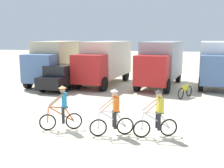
{
  "coord_description": "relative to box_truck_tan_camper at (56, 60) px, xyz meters",
  "views": [
    {
      "loc": [
        3.31,
        -11.5,
        3.75
      ],
      "look_at": [
        0.38,
        3.72,
        1.1
      ],
      "focal_mm": 44.83,
      "sensor_mm": 36.0,
      "label": 1
    }
  ],
  "objects": [
    {
      "name": "box_truck_tan_camper",
      "position": [
        0.0,
        0.0,
        0.0
      ],
      "size": [
        2.64,
        6.84,
        3.35
      ],
      "color": "#CCB78E",
      "rests_on": "ground"
    },
    {
      "name": "box_truck_avon_van",
      "position": [
        12.49,
        1.1,
        0.0
      ],
      "size": [
        3.24,
        7.0,
        3.35
      ],
      "color": "white",
      "rests_on": "ground"
    },
    {
      "name": "sedan_parked",
      "position": [
        1.4,
        -2.58,
        -0.99
      ],
      "size": [
        2.24,
        4.38,
        1.76
      ],
      "color": "black",
      "rests_on": "ground"
    },
    {
      "name": "box_truck_grey_hauler",
      "position": [
        8.3,
        0.22,
        0.0
      ],
      "size": [
        3.54,
        7.06,
        3.35
      ],
      "color": "#9E9EA3",
      "rests_on": "ground"
    },
    {
      "name": "cyclist_cowboy_hat",
      "position": [
        6.78,
        -11.14,
        -1.03
      ],
      "size": [
        1.63,
        0.78,
        1.82
      ],
      "color": "black",
      "rests_on": "ground"
    },
    {
      "name": "cyclist_orange_shirt",
      "position": [
        4.63,
        -10.88,
        -1.03
      ],
      "size": [
        1.64,
        0.74,
        1.82
      ],
      "color": "black",
      "rests_on": "ground"
    },
    {
      "name": "ground_plane",
      "position": [
        5.35,
        -9.71,
        -1.87
      ],
      "size": [
        120.0,
        120.0,
        0.0
      ],
      "primitive_type": "plane",
      "color": "beige"
    },
    {
      "name": "box_truck_cream_rv",
      "position": [
        3.95,
        0.17,
        0.0
      ],
      "size": [
        3.45,
        7.05,
        3.35
      ],
      "color": "beige",
      "rests_on": "ground"
    },
    {
      "name": "cyclist_near_camera",
      "position": [
        8.42,
        -10.99,
        -1.03
      ],
      "size": [
        1.65,
        0.73,
        1.82
      ],
      "color": "black",
      "rests_on": "ground"
    },
    {
      "name": "bicycle_spare",
      "position": [
        9.91,
        -3.71,
        -1.48
      ],
      "size": [
        0.96,
        1.5,
        0.97
      ],
      "color": "black",
      "rests_on": "ground"
    }
  ]
}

